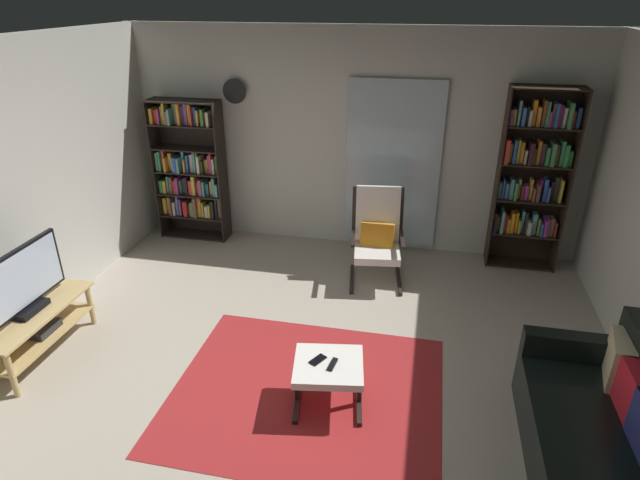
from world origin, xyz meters
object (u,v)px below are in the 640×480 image
television (21,284)px  wall_clock (235,91)px  bookshelf_near_tv (190,170)px  tv_stand (33,325)px  ottoman (328,371)px  leather_sofa (615,447)px  lounge_armchair (377,234)px  bookshelf_near_sofa (533,174)px  cell_phone (318,360)px  tv_remote (333,364)px

television → wall_clock: wall_clock is taller
television → bookshelf_near_tv: size_ratio=0.55×
tv_stand → ottoman: bearing=-2.0°
leather_sofa → lounge_armchair: bearing=126.3°
bookshelf_near_sofa → wall_clock: (-3.45, 0.12, 0.74)m
leather_sofa → cell_phone: 2.03m
bookshelf_near_sofa → lounge_armchair: (-1.61, -0.68, -0.58)m
tv_stand → bookshelf_near_tv: 2.72m
lounge_armchair → cell_phone: 2.09m
bookshelf_near_sofa → leather_sofa: 3.22m
tv_stand → bookshelf_near_tv: bookshelf_near_tv is taller
television → ottoman: 2.66m
tv_stand → bookshelf_near_sofa: bearing=31.5°
tv_stand → ottoman: 2.64m
bookshelf_near_tv → bookshelf_near_sofa: 4.05m
television → tv_remote: television is taller
lounge_armchair → bookshelf_near_tv: bearing=165.4°
ottoman → tv_remote: bearing=-25.5°
lounge_armchair → ottoman: size_ratio=1.73×
tv_stand → leather_sofa: (4.55, -0.44, 0.02)m
tv_remote → cell_phone: size_ratio=1.03×
cell_phone → wall_clock: bearing=149.3°
tv_stand → television: 0.42m
lounge_armchair → tv_remote: (-0.09, -2.11, -0.13)m
bookshelf_near_tv → tv_remote: bookshelf_near_tv is taller
ottoman → bookshelf_near_tv: bearing=130.3°
tv_remote → wall_clock: size_ratio=0.50×
bookshelf_near_tv → lounge_armchair: 2.54m
bookshelf_near_tv → ottoman: size_ratio=2.98×
tv_stand → television: (0.00, -0.01, 0.42)m
bookshelf_near_tv → ottoman: (2.31, -2.73, -0.57)m
cell_phone → wall_clock: size_ratio=0.48×
wall_clock → bookshelf_near_sofa: bearing=-2.1°
lounge_armchair → tv_remote: 2.12m
bookshelf_near_sofa → cell_phone: (-1.82, -2.76, -0.71)m
bookshelf_near_sofa → television: bearing=-148.4°
cell_phone → ottoman: bearing=19.0°
cell_phone → leather_sofa: bearing=19.6°
bookshelf_near_tv → leather_sofa: (4.23, -3.07, -0.58)m
bookshelf_near_sofa → leather_sofa: bearing=-86.7°
bookshelf_near_sofa → leather_sofa: size_ratio=1.17×
ottoman → tv_remote: 0.09m
leather_sofa → wall_clock: 5.10m
lounge_armchair → cell_phone: size_ratio=7.30×
bookshelf_near_sofa → lounge_armchair: size_ratio=2.00×
tv_stand → bookshelf_near_tv: size_ratio=0.64×
leather_sofa → tv_remote: leather_sofa is taller
television → bookshelf_near_sofa: 5.14m
television → lounge_armchair: size_ratio=0.94×
television → bookshelf_near_sofa: bearing=31.6°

